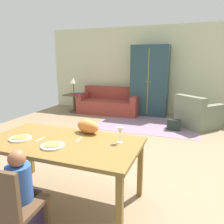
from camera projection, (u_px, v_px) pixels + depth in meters
The scene contains 22 objects.
ground_plane at pixel (128, 150), 4.19m from camera, with size 7.42×6.49×0.02m, color #8F7657.
back_wall at pixel (158, 70), 6.88m from camera, with size 7.42×0.10×2.70m, color beige.
dining_table at pixel (62, 147), 2.52m from camera, with size 1.79×0.93×0.76m.
plate_near_man at pixel (20, 139), 2.56m from camera, with size 0.25×0.25×0.02m, color silver.
pizza_near_man at pixel (20, 137), 2.55m from camera, with size 0.17×0.17×0.01m, color gold.
plate_near_child at pixel (53, 146), 2.34m from camera, with size 0.25×0.25×0.02m, color silver.
pizza_near_child at pixel (53, 145), 2.33m from camera, with size 0.17×0.17×0.01m, color gold.
wine_glass at pixel (120, 132), 2.42m from camera, with size 0.07×0.07×0.19m.
fork at pixel (40, 139), 2.55m from camera, with size 0.02×0.15×0.01m, color silver.
knife at pixel (79, 140), 2.54m from camera, with size 0.01×0.17×0.01m, color silver.
dining_chair_child at pixel (9, 205), 1.81m from camera, with size 0.44×0.44×0.87m.
person_child at pixel (24, 199), 1.98m from camera, with size 0.22×0.29×0.92m.
cat at pixel (88, 126), 2.77m from camera, with size 0.32×0.16×0.17m, color orange.
area_rug at pixel (148, 124), 5.85m from camera, with size 2.60×1.80×0.01m, color gray.
couch at pixel (110, 104), 7.05m from camera, with size 1.95×0.86×0.82m.
armchair at pixel (197, 115), 5.52m from camera, with size 1.21×1.21×0.82m.
armoire at pixel (150, 81), 6.65m from camera, with size 1.10×0.59×2.10m.
side_table at pixel (74, 100), 7.18m from camera, with size 0.56×0.56×0.58m.
table_lamp at pixel (73, 81), 7.04m from camera, with size 0.26×0.26×0.54m.
book_lower at pixel (77, 94), 7.04m from camera, with size 0.22×0.16×0.03m, color maroon.
book_upper at pixel (79, 93), 7.05m from camera, with size 0.22×0.16×0.03m, color #285584.
handbag at pixel (174, 125), 5.32m from camera, with size 0.32×0.16×0.26m, color #1F2A23.
Camera 1 is at (1.07, -3.13, 1.66)m, focal length 35.04 mm.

